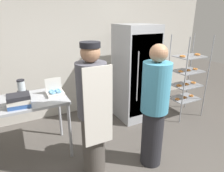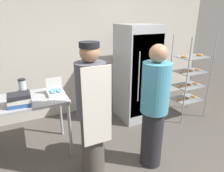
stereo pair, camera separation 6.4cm
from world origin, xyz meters
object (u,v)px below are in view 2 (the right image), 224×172
(binder_stack, at_px, (19,100))
(person_customer, at_px, (154,108))
(refrigerator, at_px, (137,73))
(donut_box, at_px, (56,92))
(baking_rack, at_px, (189,78))
(person_baker, at_px, (92,110))
(blender_pitcher, at_px, (23,88))

(binder_stack, distance_m, person_customer, 1.78)
(refrigerator, distance_m, donut_box, 1.71)
(baking_rack, distance_m, person_customer, 1.78)
(baking_rack, bearing_deg, person_customer, -150.37)
(donut_box, bearing_deg, binder_stack, -160.87)
(baking_rack, bearing_deg, person_baker, -164.43)
(binder_stack, xyz_separation_m, person_baker, (0.80, -0.55, -0.08))
(person_baker, height_order, person_customer, person_baker)
(baking_rack, bearing_deg, binder_stack, -178.11)
(refrigerator, bearing_deg, binder_stack, -165.83)
(donut_box, height_order, person_baker, person_baker)
(donut_box, relative_size, binder_stack, 0.82)
(baking_rack, height_order, person_customer, person_customer)
(refrigerator, xyz_separation_m, person_customer, (-0.57, -1.32, -0.06))
(baking_rack, relative_size, donut_box, 7.00)
(binder_stack, bearing_deg, donut_box, 19.13)
(blender_pitcher, xyz_separation_m, binder_stack, (-0.06, -0.34, -0.03))
(refrigerator, distance_m, person_baker, 1.75)
(refrigerator, xyz_separation_m, binder_stack, (-2.17, -0.55, 0.06))
(binder_stack, distance_m, person_baker, 0.98)
(blender_pitcher, bearing_deg, binder_stack, -100.41)
(refrigerator, height_order, person_baker, refrigerator)
(binder_stack, bearing_deg, baking_rack, 1.89)
(refrigerator, xyz_separation_m, person_baker, (-1.36, -1.10, -0.02))
(refrigerator, height_order, donut_box, refrigerator)
(binder_stack, height_order, person_customer, person_customer)
(donut_box, height_order, person_customer, person_customer)
(donut_box, relative_size, person_customer, 0.14)
(baking_rack, bearing_deg, refrigerator, 155.56)
(refrigerator, bearing_deg, blender_pitcher, -174.50)
(donut_box, bearing_deg, baking_rack, -1.50)
(donut_box, xyz_separation_m, person_customer, (1.10, -0.95, -0.09))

